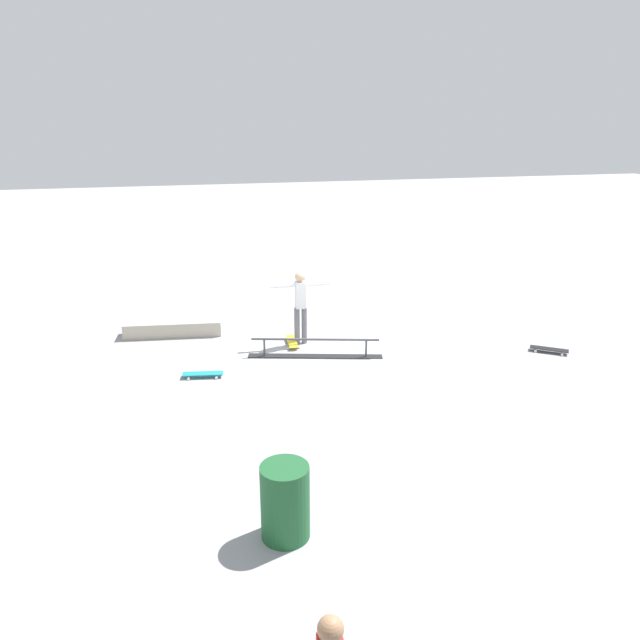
{
  "coord_description": "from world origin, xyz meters",
  "views": [
    {
      "loc": [
        2.65,
        11.77,
        5.22
      ],
      "look_at": [
        0.18,
        0.04,
        1.0
      ],
      "focal_mm": 35.36,
      "sensor_mm": 36.0,
      "label": 1
    }
  ],
  "objects_px": {
    "loose_skateboard_teal": "(203,374)",
    "trash_bin": "(285,502)",
    "skate_ledge": "(173,328)",
    "loose_skateboard_black": "(549,349)",
    "grind_rail": "(315,349)",
    "skater_main": "(300,302)",
    "skateboard_main": "(292,341)"
  },
  "relations": [
    {
      "from": "skate_ledge",
      "to": "loose_skateboard_black",
      "type": "xyz_separation_m",
      "value": [
        -8.02,
        2.81,
        -0.1
      ]
    },
    {
      "from": "skate_ledge",
      "to": "skater_main",
      "type": "distance_m",
      "value": 3.15
    },
    {
      "from": "skateboard_main",
      "to": "trash_bin",
      "type": "height_order",
      "value": "trash_bin"
    },
    {
      "from": "grind_rail",
      "to": "trash_bin",
      "type": "height_order",
      "value": "trash_bin"
    },
    {
      "from": "skate_ledge",
      "to": "loose_skateboard_black",
      "type": "relative_size",
      "value": 2.85
    },
    {
      "from": "skater_main",
      "to": "loose_skateboard_black",
      "type": "distance_m",
      "value": 5.53
    },
    {
      "from": "skate_ledge",
      "to": "skater_main",
      "type": "relative_size",
      "value": 1.33
    },
    {
      "from": "loose_skateboard_teal",
      "to": "trash_bin",
      "type": "bearing_deg",
      "value": -73.05
    },
    {
      "from": "skate_ledge",
      "to": "skateboard_main",
      "type": "bearing_deg",
      "value": 155.37
    },
    {
      "from": "skateboard_main",
      "to": "grind_rail",
      "type": "bearing_deg",
      "value": -152.33
    },
    {
      "from": "grind_rail",
      "to": "skater_main",
      "type": "height_order",
      "value": "skater_main"
    },
    {
      "from": "grind_rail",
      "to": "loose_skateboard_black",
      "type": "height_order",
      "value": "grind_rail"
    },
    {
      "from": "skater_main",
      "to": "trash_bin",
      "type": "xyz_separation_m",
      "value": [
        1.37,
        6.5,
        -0.47
      ]
    },
    {
      "from": "skate_ledge",
      "to": "skateboard_main",
      "type": "relative_size",
      "value": 2.76
    },
    {
      "from": "grind_rail",
      "to": "skate_ledge",
      "type": "distance_m",
      "value": 3.59
    },
    {
      "from": "skateboard_main",
      "to": "loose_skateboard_teal",
      "type": "xyz_separation_m",
      "value": [
        2.02,
        1.38,
        0.0
      ]
    },
    {
      "from": "skater_main",
      "to": "trash_bin",
      "type": "bearing_deg",
      "value": -101.54
    },
    {
      "from": "skater_main",
      "to": "skateboard_main",
      "type": "distance_m",
      "value": 0.92
    },
    {
      "from": "grind_rail",
      "to": "loose_skateboard_teal",
      "type": "distance_m",
      "value": 2.47
    },
    {
      "from": "skater_main",
      "to": "loose_skateboard_black",
      "type": "relative_size",
      "value": 2.14
    },
    {
      "from": "grind_rail",
      "to": "skateboard_main",
      "type": "height_order",
      "value": "grind_rail"
    },
    {
      "from": "grind_rail",
      "to": "skateboard_main",
      "type": "distance_m",
      "value": 0.88
    },
    {
      "from": "loose_skateboard_black",
      "to": "skateboard_main",
      "type": "bearing_deg",
      "value": 16.46
    },
    {
      "from": "skate_ledge",
      "to": "loose_skateboard_black",
      "type": "distance_m",
      "value": 8.5
    },
    {
      "from": "skateboard_main",
      "to": "loose_skateboard_teal",
      "type": "relative_size",
      "value": 0.99
    },
    {
      "from": "skate_ledge",
      "to": "loose_skateboard_teal",
      "type": "xyz_separation_m",
      "value": [
        -0.59,
        2.58,
        -0.1
      ]
    },
    {
      "from": "loose_skateboard_teal",
      "to": "grind_rail",
      "type": "bearing_deg",
      "value": 21.23
    },
    {
      "from": "loose_skateboard_teal",
      "to": "trash_bin",
      "type": "relative_size",
      "value": 0.82
    },
    {
      "from": "grind_rail",
      "to": "skater_main",
      "type": "relative_size",
      "value": 1.71
    },
    {
      "from": "skater_main",
      "to": "skateboard_main",
      "type": "bearing_deg",
      "value": -167.69
    },
    {
      "from": "skateboard_main",
      "to": "loose_skateboard_black",
      "type": "bearing_deg",
      "value": -104.41
    },
    {
      "from": "trash_bin",
      "to": "skate_ledge",
      "type": "bearing_deg",
      "value": -79.24
    }
  ]
}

